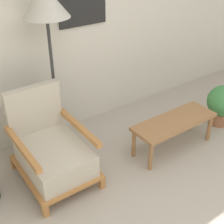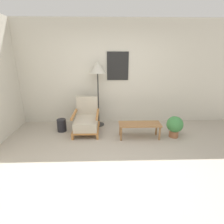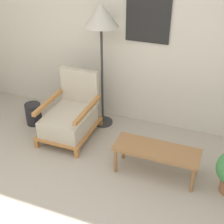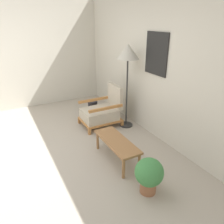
{
  "view_description": "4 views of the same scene",
  "coord_description": "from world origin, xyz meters",
  "px_view_note": "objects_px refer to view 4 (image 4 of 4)",
  "views": [
    {
      "loc": [
        -1.55,
        -0.72,
        2.12
      ],
      "look_at": [
        -0.05,
        1.4,
        0.55
      ],
      "focal_mm": 50.0,
      "sensor_mm": 36.0,
      "label": 1
    },
    {
      "loc": [
        -0.17,
        -2.52,
        1.9
      ],
      "look_at": [
        -0.05,
        1.4,
        0.55
      ],
      "focal_mm": 28.0,
      "sensor_mm": 36.0,
      "label": 2
    },
    {
      "loc": [
        1.1,
        -1.58,
        2.48
      ],
      "look_at": [
        -0.05,
        1.4,
        0.55
      ],
      "focal_mm": 50.0,
      "sensor_mm": 36.0,
      "label": 3
    },
    {
      "loc": [
        3.15,
        -0.32,
        2.13
      ],
      "look_at": [
        -0.05,
        1.4,
        0.55
      ],
      "focal_mm": 35.0,
      "sensor_mm": 36.0,
      "label": 4
    }
  ],
  "objects_px": {
    "floor_lamp": "(128,56)",
    "potted_plant": "(149,174)",
    "coffee_table": "(117,143)",
    "vase": "(93,107)",
    "armchair": "(102,111)"
  },
  "relations": [
    {
      "from": "armchair",
      "to": "floor_lamp",
      "type": "bearing_deg",
      "value": 56.24
    },
    {
      "from": "armchair",
      "to": "vase",
      "type": "height_order",
      "value": "armchair"
    },
    {
      "from": "floor_lamp",
      "to": "vase",
      "type": "bearing_deg",
      "value": -158.2
    },
    {
      "from": "floor_lamp",
      "to": "vase",
      "type": "relative_size",
      "value": 5.38
    },
    {
      "from": "armchair",
      "to": "potted_plant",
      "type": "height_order",
      "value": "armchair"
    },
    {
      "from": "floor_lamp",
      "to": "potted_plant",
      "type": "distance_m",
      "value": 2.28
    },
    {
      "from": "coffee_table",
      "to": "potted_plant",
      "type": "relative_size",
      "value": 1.89
    },
    {
      "from": "vase",
      "to": "potted_plant",
      "type": "relative_size",
      "value": 0.62
    },
    {
      "from": "vase",
      "to": "potted_plant",
      "type": "xyz_separation_m",
      "value": [
        2.71,
        -0.4,
        0.13
      ]
    },
    {
      "from": "coffee_table",
      "to": "floor_lamp",
      "type": "bearing_deg",
      "value": 141.29
    },
    {
      "from": "floor_lamp",
      "to": "vase",
      "type": "height_order",
      "value": "floor_lamp"
    },
    {
      "from": "coffee_table",
      "to": "potted_plant",
      "type": "xyz_separation_m",
      "value": [
        0.82,
        0.01,
        -0.02
      ]
    },
    {
      "from": "vase",
      "to": "potted_plant",
      "type": "distance_m",
      "value": 2.74
    },
    {
      "from": "floor_lamp",
      "to": "coffee_table",
      "type": "bearing_deg",
      "value": -38.71
    },
    {
      "from": "floor_lamp",
      "to": "coffee_table",
      "type": "xyz_separation_m",
      "value": [
        0.97,
        -0.78,
        -1.16
      ]
    }
  ]
}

